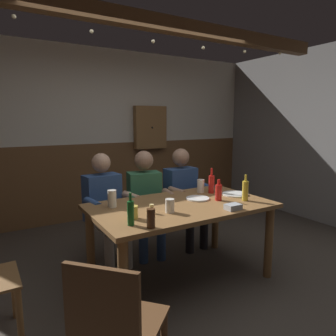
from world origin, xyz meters
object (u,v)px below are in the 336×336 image
at_px(chair_empty_near_right, 114,329).
at_px(bottle_3, 211,184).
at_px(table_candle, 152,209).
at_px(pint_glass_3, 133,212).
at_px(pint_glass_0, 170,206).
at_px(pint_glass_4, 151,218).
at_px(bottle_1, 245,190).
at_px(plate_1, 198,198).
at_px(wall_dart_cabinet, 150,127).
at_px(person_0, 106,204).
at_px(plate_0, 235,194).
at_px(person_1, 146,197).
at_px(condiment_caddy, 233,207).
at_px(dining_table, 181,214).
at_px(pint_glass_2, 201,186).
at_px(pint_glass_1, 112,199).
at_px(bottle_0, 219,192).
at_px(person_2, 184,192).

xyz_separation_m(chair_empty_near_right, bottle_3, (1.58, 1.17, 0.39)).
distance_m(table_candle, pint_glass_3, 0.20).
bearing_deg(pint_glass_0, pint_glass_4, -141.29).
distance_m(bottle_1, pint_glass_3, 1.18).
bearing_deg(plate_1, wall_dart_cabinet, 74.81).
bearing_deg(person_0, plate_0, 142.42).
relative_size(person_1, bottle_3, 4.38).
relative_size(bottle_1, pint_glass_3, 2.46).
bearing_deg(chair_empty_near_right, condiment_caddy, 70.63).
bearing_deg(person_1, chair_empty_near_right, 69.76).
distance_m(person_0, plate_1, 0.99).
height_order(dining_table, condiment_caddy, condiment_caddy).
bearing_deg(bottle_1, plate_0, 70.51).
bearing_deg(pint_glass_2, pint_glass_1, -177.60).
distance_m(chair_empty_near_right, bottle_3, 2.00).
relative_size(table_candle, bottle_0, 0.38).
relative_size(plate_1, pint_glass_2, 1.63).
distance_m(person_0, bottle_1, 1.47).
bearing_deg(wall_dart_cabinet, pint_glass_2, -101.27).
bearing_deg(person_1, bottle_1, 134.66).
bearing_deg(plate_0, person_1, 134.35).
bearing_deg(dining_table, plate_1, 14.31).
distance_m(dining_table, person_1, 0.72).
distance_m(dining_table, pint_glass_3, 0.61).
height_order(person_1, pint_glass_2, person_1).
bearing_deg(table_candle, pint_glass_3, -166.41).
bearing_deg(person_0, table_candle, 91.73).
xyz_separation_m(dining_table, bottle_0, (0.39, -0.08, 0.19)).
bearing_deg(person_2, pint_glass_0, 46.92).
relative_size(condiment_caddy, bottle_3, 0.51).
xyz_separation_m(person_1, chair_empty_near_right, (-1.04, -1.70, -0.19)).
distance_m(table_candle, pint_glass_1, 0.42).
height_order(chair_empty_near_right, pint_glass_2, pint_glass_2).
xyz_separation_m(plate_1, pint_glass_4, (-0.79, -0.49, 0.07)).
height_order(person_1, pint_glass_0, person_1).
bearing_deg(plate_1, pint_glass_4, -148.08).
bearing_deg(table_candle, plate_1, 16.13).
height_order(chair_empty_near_right, condiment_caddy, chair_empty_near_right).
relative_size(chair_empty_near_right, wall_dart_cabinet, 1.26).
relative_size(person_0, person_2, 1.00).
bearing_deg(bottle_0, chair_empty_near_right, -148.18).
bearing_deg(bottle_3, wall_dart_cabinet, 81.47).
bearing_deg(table_candle, person_1, 66.64).
distance_m(bottle_1, pint_glass_2, 0.53).
distance_m(table_candle, pint_glass_0, 0.16).
height_order(person_0, pint_glass_3, person_0).
xyz_separation_m(person_0, plate_1, (0.74, -0.65, 0.11)).
xyz_separation_m(pint_glass_1, pint_glass_3, (0.03, -0.40, -0.03)).
distance_m(chair_empty_near_right, pint_glass_2, 1.98).
bearing_deg(person_2, pint_glass_2, 77.08).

